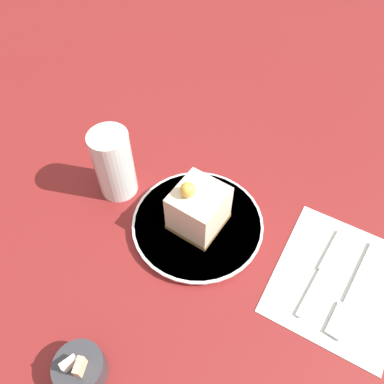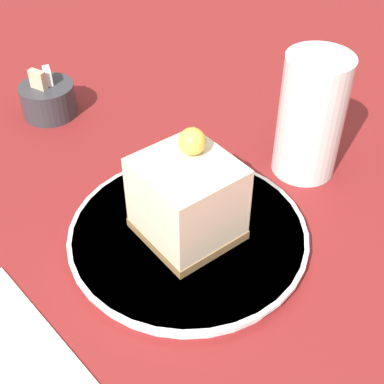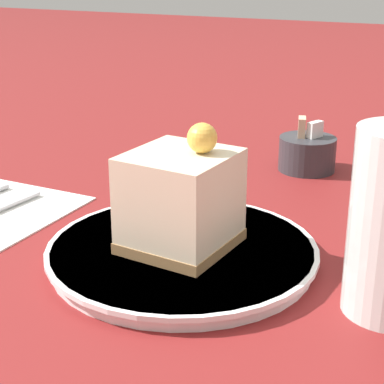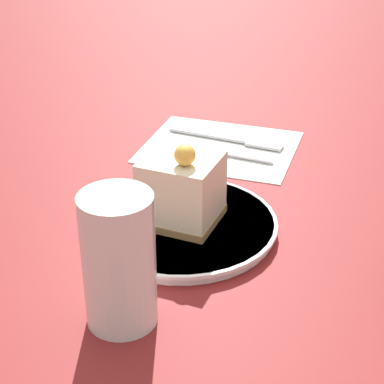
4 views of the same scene
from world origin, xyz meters
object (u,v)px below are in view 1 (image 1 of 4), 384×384
Objects in this scene: knife at (326,263)px; sugar_bowl at (80,369)px; plate at (198,224)px; cake_slice at (198,208)px; drinking_glass at (114,164)px; fork at (351,295)px.

sugar_bowl is (0.23, 0.31, 0.02)m from knife.
plate is 1.27× the size of knife.
cake_slice is 0.27m from sugar_bowl.
sugar_bowl is (0.02, 0.27, -0.03)m from cake_slice.
plate reaches higher than knife.
cake_slice is at bearing 178.10° from plate.
sugar_bowl is at bearing 117.13° from drinking_glass.
fork is (-0.25, -0.00, -0.00)m from plate.
cake_slice is 0.16m from drinking_glass.
cake_slice is at bearing 178.76° from drinking_glass.
fork is 0.39m from sugar_bowl.
knife is at bearing -170.36° from plate.
plate is at bearing 15.35° from knife.
fork is 2.75× the size of sugar_bowl.
fork is at bearing 150.67° from knife.
plate is 0.05m from cake_slice.
cake_slice is 1.56× the size of sugar_bowl.
fork is 0.42m from drinking_glass.
cake_slice reaches higher than fork.
plate is 0.27m from sugar_bowl.
fork is at bearing 179.88° from drinking_glass.
drinking_glass is at bearing -62.87° from sugar_bowl.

